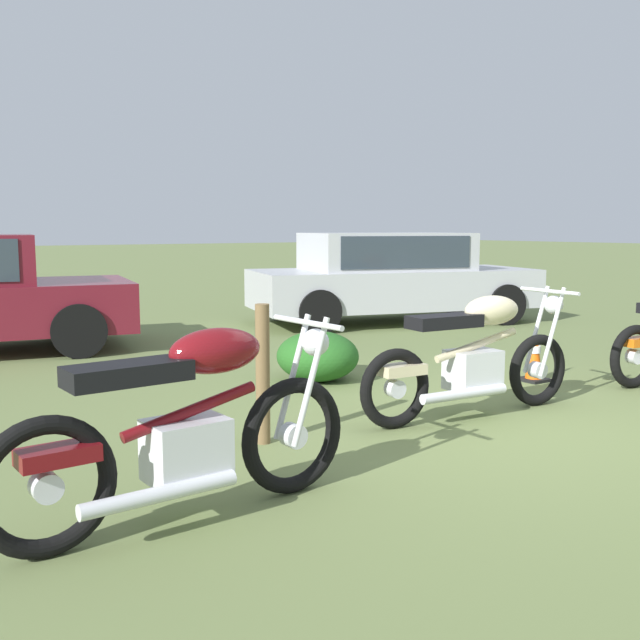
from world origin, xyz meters
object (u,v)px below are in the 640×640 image
object	(u,v)px
fence_post_wooden	(263,374)
motorcycle_maroon	(187,428)
traffic_cone	(534,354)
car_silver	(390,273)
shrub_low	(318,356)
motorcycle_cream	(474,357)

from	to	relation	value
fence_post_wooden	motorcycle_maroon	bearing A→B (deg)	-135.07
traffic_cone	car_silver	bearing A→B (deg)	69.22
fence_post_wooden	shrub_low	world-z (taller)	fence_post_wooden
motorcycle_maroon	car_silver	distance (m)	8.17
motorcycle_maroon	car_silver	world-z (taller)	car_silver
motorcycle_cream	traffic_cone	distance (m)	1.63
motorcycle_cream	shrub_low	world-z (taller)	motorcycle_cream
car_silver	motorcycle_cream	bearing A→B (deg)	-107.20
motorcycle_maroon	motorcycle_cream	bearing A→B (deg)	10.76
motorcycle_maroon	fence_post_wooden	bearing A→B (deg)	41.38
motorcycle_maroon	traffic_cone	bearing A→B (deg)	13.95
car_silver	fence_post_wooden	distance (m)	6.77
traffic_cone	shrub_low	world-z (taller)	traffic_cone
motorcycle_cream	shrub_low	size ratio (longest dim) A/B	2.48
motorcycle_maroon	shrub_low	size ratio (longest dim) A/B	2.43
motorcycle_cream	car_silver	distance (m)	5.86
fence_post_wooden	shrub_low	bearing A→B (deg)	46.44
motorcycle_maroon	fence_post_wooden	world-z (taller)	motorcycle_maroon
motorcycle_cream	shrub_low	distance (m)	1.88
car_silver	fence_post_wooden	world-z (taller)	car_silver
car_silver	traffic_cone	bearing A→B (deg)	-95.76
motorcycle_cream	shrub_low	xyz separation A→B (m)	(-0.29, 1.84, -0.24)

